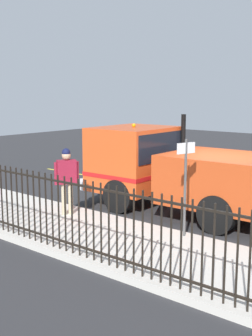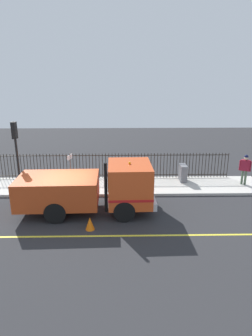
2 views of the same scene
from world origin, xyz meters
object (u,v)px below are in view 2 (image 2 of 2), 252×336
Objects in this scene: traffic_cone at (90,223)px; worker_standing at (133,170)px; work_truck at (97,186)px; pedestrian_distant at (245,166)px; street_sign at (71,168)px; traffic_light_near at (16,144)px; utility_cabinet at (183,173)px.

worker_standing is at bearing -25.11° from traffic_cone.
pedestrian_distant is (3.10, -8.26, -0.05)m from work_truck.
street_sign is (2.01, 1.52, 0.25)m from work_truck.
pedestrian_distant is 9.84m from street_sign.
pedestrian_distant is 0.81× the size of street_sign.
work_truck is 2.53m from street_sign.
worker_standing is at bearing 142.65° from work_truck.
utility_cabinet is at bearing 105.73° from traffic_light_near.
worker_standing is 3.21× the size of traffic_cone.
pedestrian_distant is 0.46× the size of traffic_light_near.
worker_standing is 1.80× the size of utility_cabinet.
traffic_light_near is 6.05m from traffic_cone.
worker_standing is 3.38m from street_sign.
utility_cabinet is at bearing -42.25° from traffic_cone.
worker_standing is 6.47m from pedestrian_distant.
work_truck is 1.65× the size of traffic_light_near.
pedestrian_distant is (0.60, -6.44, 0.00)m from worker_standing.
traffic_light_near is at bearing -147.68° from pedestrian_distant.
utility_cabinet is (1.87, -9.06, -2.25)m from traffic_light_near.
pedestrian_distant is at bearing -60.11° from traffic_cone.
work_truck is 6.45× the size of utility_cabinet.
work_truck reaches higher than pedestrian_distant.
work_truck is 6.20m from utility_cabinet.
worker_standing is at bearing 112.92° from utility_cabinet.
utility_cabinet is at bearing 126.56° from work_truck.
street_sign reaches higher than worker_standing.
traffic_light_near reaches higher than traffic_cone.
street_sign reaches higher than pedestrian_distant.
work_truck reaches higher than worker_standing.
utility_cabinet reaches higher than traffic_cone.
street_sign is at bearing -49.01° from worker_standing.
traffic_light_near reaches higher than pedestrian_distant.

